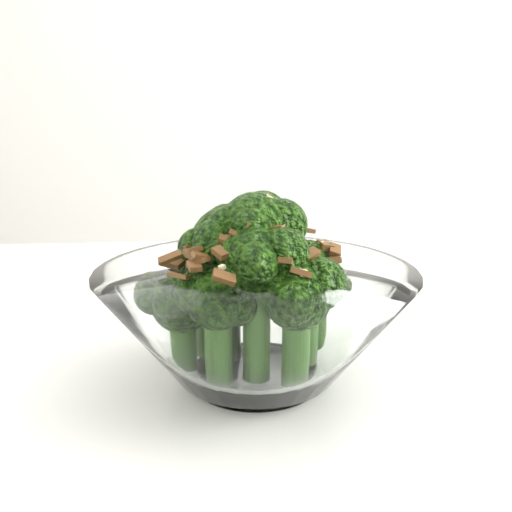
{
  "coord_description": "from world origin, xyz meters",
  "views": [
    {
      "loc": [
        -0.23,
        -0.39,
        0.95
      ],
      "look_at": [
        -0.22,
        0.01,
        0.85
      ],
      "focal_mm": 40.0,
      "sensor_mm": 36.0,
      "label": 1
    }
  ],
  "objects": [
    {
      "name": "broccoli_dish",
      "position": [
        -0.22,
        0.01,
        0.81
      ],
      "size": [
        0.24,
        0.24,
        0.15
      ],
      "color": "white",
      "rests_on": "table"
    },
    {
      "name": "table",
      "position": [
        -0.01,
        0.11,
        0.68
      ],
      "size": [
        1.25,
        0.87,
        0.75
      ],
      "color": "white",
      "rests_on": "ground"
    }
  ]
}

